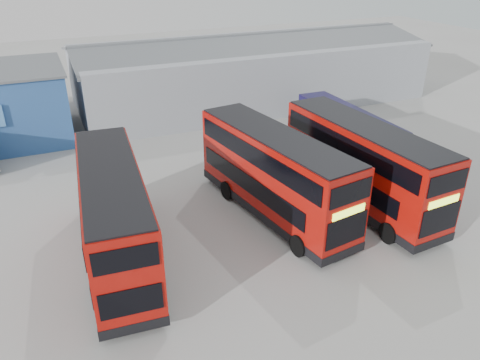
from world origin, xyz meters
TOP-DOWN VIEW (x-y plane):
  - ground_plane at (0.00, 0.00)m, footprint 120.00×120.00m
  - maintenance_shed at (8.00, 20.00)m, footprint 30.50×12.00m
  - double_decker_left at (-7.63, -0.13)m, footprint 3.34×10.57m
  - double_decker_centre at (0.51, 0.67)m, footprint 4.08×10.82m
  - double_decker_right at (5.24, -0.18)m, footprint 3.26×10.80m
  - single_decker_blue at (9.24, 6.60)m, footprint 2.52×9.93m

SIDE VIEW (x-z plane):
  - ground_plane at x=0.00m, z-range 0.00..0.00m
  - single_decker_blue at x=9.24m, z-range -0.01..2.67m
  - double_decker_left at x=-7.63m, z-range -0.01..4.39m
  - double_decker_centre at x=0.51m, z-range -0.01..4.47m
  - double_decker_right at x=5.24m, z-range -0.01..4.50m
  - maintenance_shed at x=8.00m, z-range -0.34..5.55m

